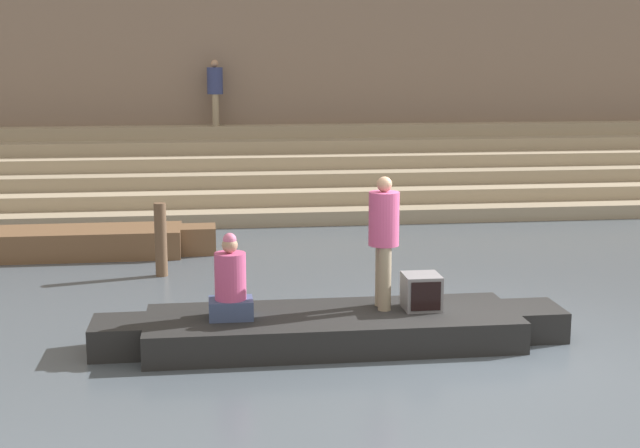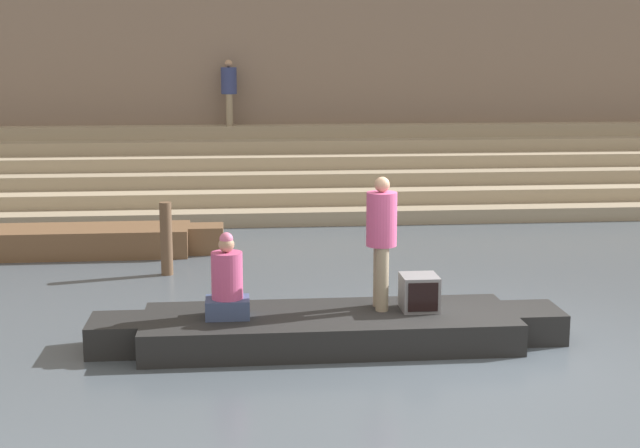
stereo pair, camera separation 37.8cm
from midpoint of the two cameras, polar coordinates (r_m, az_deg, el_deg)
ground_plane at (r=11.21m, az=10.76°, el=-7.76°), size 120.00×120.00×0.00m
ghat_steps at (r=21.49m, az=2.79°, el=3.04°), size 36.00×4.49×1.81m
back_wall at (r=23.50m, az=2.06°, el=9.23°), size 34.20×1.28×5.88m
rowboat_main at (r=11.08m, az=1.57°, el=-6.65°), size 5.85×1.57×0.39m
person_standing at (r=11.07m, az=4.93°, el=-0.65°), size 0.38×0.38×1.67m
person_rowing at (r=10.82m, az=-4.96°, el=-3.88°), size 0.53×0.42×1.05m
tv_set at (r=11.23m, az=7.34°, el=-4.38°), size 0.45×0.47×0.44m
moored_boat_shore at (r=16.55m, az=-15.44°, el=-1.03°), size 5.69×1.15×0.49m
mooring_post at (r=14.62m, az=-9.08°, el=-0.94°), size 0.19×0.19×1.20m
person_on_steps at (r=22.34m, az=-5.36°, el=8.64°), size 0.39×0.39×1.62m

